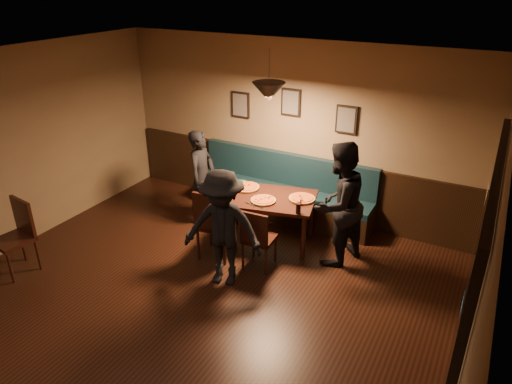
% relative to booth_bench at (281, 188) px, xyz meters
% --- Properties ---
extents(floor, '(7.00, 7.00, 0.00)m').
position_rel_booth_bench_xyz_m(floor, '(0.00, -3.20, -0.50)').
color(floor, black).
rests_on(floor, ground).
extents(ceiling, '(7.00, 7.00, 0.00)m').
position_rel_booth_bench_xyz_m(ceiling, '(0.00, -3.20, 2.30)').
color(ceiling, silver).
rests_on(ceiling, ground).
extents(wall_back, '(6.00, 0.00, 6.00)m').
position_rel_booth_bench_xyz_m(wall_back, '(0.00, 0.30, 0.90)').
color(wall_back, '#8C704F').
rests_on(wall_back, ground).
extents(wall_right, '(0.00, 7.00, 7.00)m').
position_rel_booth_bench_xyz_m(wall_right, '(3.00, -3.20, 0.90)').
color(wall_right, '#8C704F').
rests_on(wall_right, ground).
extents(wainscot, '(5.88, 0.06, 1.00)m').
position_rel_booth_bench_xyz_m(wainscot, '(0.00, 0.27, 0.00)').
color(wainscot, black).
rests_on(wainscot, ground).
extents(booth_bench, '(3.00, 0.60, 1.00)m').
position_rel_booth_bench_xyz_m(booth_bench, '(0.00, 0.00, 0.00)').
color(booth_bench, '#0F232D').
rests_on(booth_bench, ground).
extents(window_frame, '(0.06, 2.56, 1.86)m').
position_rel_booth_bench_xyz_m(window_frame, '(2.96, -2.70, 1.00)').
color(window_frame, black).
rests_on(window_frame, wall_right).
extents(window_glass, '(0.00, 2.40, 2.40)m').
position_rel_booth_bench_xyz_m(window_glass, '(2.93, -2.70, 1.00)').
color(window_glass, black).
rests_on(window_glass, wall_right).
extents(picture_left, '(0.32, 0.04, 0.42)m').
position_rel_booth_bench_xyz_m(picture_left, '(-0.90, 0.27, 1.20)').
color(picture_left, black).
rests_on(picture_left, wall_back).
extents(picture_center, '(0.32, 0.04, 0.42)m').
position_rel_booth_bench_xyz_m(picture_center, '(0.00, 0.27, 1.35)').
color(picture_center, black).
rests_on(picture_center, wall_back).
extents(picture_right, '(0.32, 0.04, 0.42)m').
position_rel_booth_bench_xyz_m(picture_right, '(0.90, 0.27, 1.20)').
color(picture_right, black).
rests_on(picture_right, wall_back).
extents(pendant_lamp, '(0.44, 0.44, 0.25)m').
position_rel_booth_bench_xyz_m(pendant_lamp, '(0.16, -0.81, 1.75)').
color(pendant_lamp, black).
rests_on(pendant_lamp, ceiling).
extents(dining_table, '(1.52, 1.16, 0.73)m').
position_rel_booth_bench_xyz_m(dining_table, '(0.16, -0.81, -0.14)').
color(dining_table, black).
rests_on(dining_table, floor).
extents(chair_near_left, '(0.52, 0.52, 1.05)m').
position_rel_booth_bench_xyz_m(chair_near_left, '(-0.28, -1.50, 0.02)').
color(chair_near_left, black).
rests_on(chair_near_left, floor).
extents(chair_near_right, '(0.42, 0.42, 0.89)m').
position_rel_booth_bench_xyz_m(chair_near_right, '(0.37, -1.45, -0.06)').
color(chair_near_right, black).
rests_on(chair_near_right, floor).
extents(diner_left, '(0.40, 0.58, 1.52)m').
position_rel_booth_bench_xyz_m(diner_left, '(-1.03, -0.74, 0.26)').
color(diner_left, black).
rests_on(diner_left, floor).
extents(diner_right, '(0.92, 1.02, 1.74)m').
position_rel_booth_bench_xyz_m(diner_right, '(1.23, -0.83, 0.37)').
color(diner_right, black).
rests_on(diner_right, floor).
extents(diner_front, '(1.11, 0.80, 1.56)m').
position_rel_booth_bench_xyz_m(diner_front, '(0.13, -1.99, 0.28)').
color(diner_front, black).
rests_on(diner_front, floor).
extents(pizza_a, '(0.48, 0.48, 0.04)m').
position_rel_booth_bench_xyz_m(pizza_a, '(-0.25, -0.70, 0.25)').
color(pizza_a, '#C57125').
rests_on(pizza_a, dining_table).
extents(pizza_b, '(0.47, 0.47, 0.04)m').
position_rel_booth_bench_xyz_m(pizza_b, '(0.18, -0.98, 0.25)').
color(pizza_b, orange).
rests_on(pizza_b, dining_table).
extents(pizza_c, '(0.49, 0.49, 0.04)m').
position_rel_booth_bench_xyz_m(pizza_c, '(0.63, -0.67, 0.25)').
color(pizza_c, orange).
rests_on(pizza_c, dining_table).
extents(soda_glass, '(0.07, 0.07, 0.15)m').
position_rel_booth_bench_xyz_m(soda_glass, '(0.75, -1.07, 0.30)').
color(soda_glass, black).
rests_on(soda_glass, dining_table).
extents(tabasco_bottle, '(0.03, 0.03, 0.11)m').
position_rel_booth_bench_xyz_m(tabasco_bottle, '(0.69, -0.84, 0.28)').
color(tabasco_bottle, '#8B0E04').
rests_on(tabasco_bottle, dining_table).
extents(napkin_a, '(0.17, 0.17, 0.01)m').
position_rel_booth_bench_xyz_m(napkin_a, '(-0.45, -0.54, 0.23)').
color(napkin_a, '#1D702E').
rests_on(napkin_a, dining_table).
extents(napkin_b, '(0.19, 0.19, 0.01)m').
position_rel_booth_bench_xyz_m(napkin_b, '(-0.40, -1.06, 0.23)').
color(napkin_b, '#1C6C37').
rests_on(napkin_b, dining_table).
extents(cutlery_set, '(0.20, 0.08, 0.00)m').
position_rel_booth_bench_xyz_m(cutlery_set, '(0.13, -1.16, 0.23)').
color(cutlery_set, silver).
rests_on(cutlery_set, dining_table).
extents(cafe_chair_far, '(0.50, 0.50, 1.00)m').
position_rel_booth_bench_xyz_m(cafe_chair_far, '(-2.42, -3.11, -0.00)').
color(cafe_chair_far, black).
rests_on(cafe_chair_far, floor).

